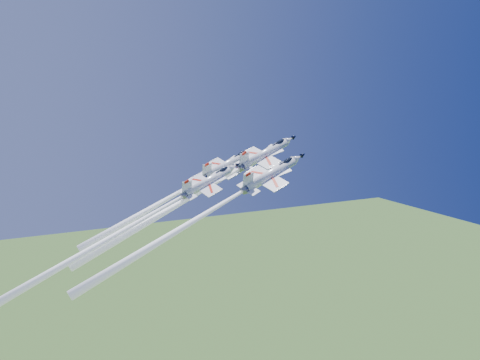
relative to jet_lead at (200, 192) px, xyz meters
name	(u,v)px	position (x,y,z in m)	size (l,w,h in m)	color
jet_lead	(200,192)	(0.00, 0.00, 0.00)	(43.06, 14.33, 38.26)	white
jet_left	(180,192)	(-2.78, 5.11, -0.70)	(35.39, 11.99, 28.92)	white
jet_right	(206,213)	(-2.27, -8.58, -2.79)	(42.11, 14.10, 36.36)	white
jet_slot	(132,225)	(-15.59, -1.87, -5.29)	(42.32, 14.38, 39.32)	white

